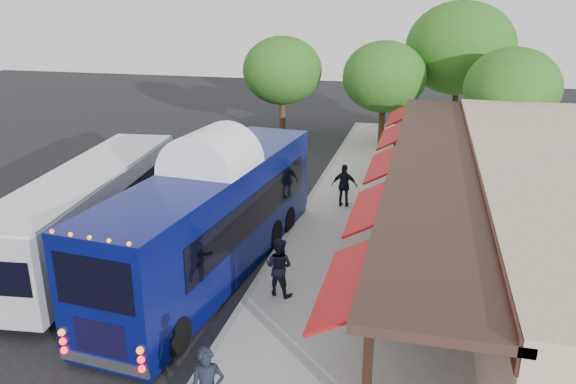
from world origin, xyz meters
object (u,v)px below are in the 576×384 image
Objects in this scene: sign_board at (358,273)px; ped_b at (279,267)px; city_bus at (91,208)px; ped_c at (344,186)px; coach_bus at (214,213)px; ped_d at (398,157)px.

ped_b is at bearing 176.48° from sign_board.
city_bus reaches higher than ped_c.
coach_bus is at bearing 64.74° from ped_c.
coach_bus is 6.78× the size of ped_b.
ped_b is at bearing 85.11° from ped_c.
ped_c is at bearing 88.37° from sign_board.
ped_c is (3.03, 6.28, -0.91)m from coach_bus.
sign_board is (2.13, 0.36, -0.11)m from ped_b.
sign_board is (-0.34, -11.98, -0.14)m from ped_d.
city_bus is at bearing 159.47° from sign_board.
city_bus reaches higher than ped_b.
city_bus is 6.21× the size of ped_c.
city_bus is 9.53m from ped_c.
ped_b is (2.32, -1.18, -0.93)m from coach_bus.
ped_c is 7.25m from sign_board.
coach_bus is 12.17m from ped_d.
coach_bus reaches higher than ped_d.
coach_bus reaches higher than sign_board.
ped_d reaches higher than sign_board.
coach_bus is 4.44m from city_bus.
ped_b is (6.74, -1.53, -0.57)m from city_bus.
sign_board is at bearing -5.03° from coach_bus.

